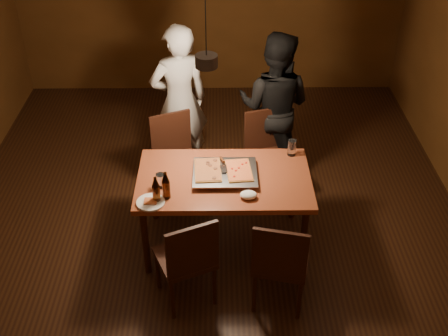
{
  "coord_description": "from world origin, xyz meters",
  "views": [
    {
      "loc": [
        0.09,
        -4.1,
        3.59
      ],
      "look_at": [
        0.14,
        -0.18,
        0.85
      ],
      "focal_mm": 45.0,
      "sensor_mm": 36.0,
      "label": 1
    }
  ],
  "objects_px": {
    "dining_table": "(224,184)",
    "plate_slice": "(151,202)",
    "chair_far_left": "(175,150)",
    "chair_far_right": "(267,146)",
    "chair_near_left": "(188,255)",
    "chair_near_right": "(280,258)",
    "pendant_lamp": "(206,60)",
    "beer_bottle_b": "(166,185)",
    "pizza_tray": "(225,174)",
    "beer_bottle_a": "(156,190)",
    "diner_dark": "(274,106)",
    "diner_white": "(179,101)"
  },
  "relations": [
    {
      "from": "dining_table",
      "to": "chair_near_left",
      "type": "relative_size",
      "value": 2.71
    },
    {
      "from": "plate_slice",
      "to": "chair_far_left",
      "type": "bearing_deg",
      "value": 84.07
    },
    {
      "from": "dining_table",
      "to": "diner_dark",
      "type": "relative_size",
      "value": 0.94
    },
    {
      "from": "chair_far_right",
      "to": "chair_near_left",
      "type": "xyz_separation_m",
      "value": [
        -0.73,
        -1.56,
        0.0
      ]
    },
    {
      "from": "chair_near_right",
      "to": "plate_slice",
      "type": "xyz_separation_m",
      "value": [
        -1.03,
        0.42,
        0.22
      ]
    },
    {
      "from": "chair_near_left",
      "to": "diner_white",
      "type": "height_order",
      "value": "diner_white"
    },
    {
      "from": "chair_near_left",
      "to": "diner_white",
      "type": "xyz_separation_m",
      "value": [
        -0.16,
        1.96,
        0.29
      ]
    },
    {
      "from": "pendant_lamp",
      "to": "plate_slice",
      "type": "bearing_deg",
      "value": -131.0
    },
    {
      "from": "beer_bottle_a",
      "to": "beer_bottle_b",
      "type": "distance_m",
      "value": 0.09
    },
    {
      "from": "chair_far_left",
      "to": "chair_far_right",
      "type": "bearing_deg",
      "value": 160.5
    },
    {
      "from": "chair_far_right",
      "to": "diner_dark",
      "type": "relative_size",
      "value": 0.33
    },
    {
      "from": "chair_far_left",
      "to": "chair_near_left",
      "type": "xyz_separation_m",
      "value": [
        0.19,
        -1.5,
        0.0
      ]
    },
    {
      "from": "plate_slice",
      "to": "chair_far_right",
      "type": "bearing_deg",
      "value": 48.54
    },
    {
      "from": "beer_bottle_b",
      "to": "pendant_lamp",
      "type": "distance_m",
      "value": 1.05
    },
    {
      "from": "diner_dark",
      "to": "diner_white",
      "type": "bearing_deg",
      "value": 16.26
    },
    {
      "from": "chair_near_right",
      "to": "chair_far_left",
      "type": "bearing_deg",
      "value": 133.47
    },
    {
      "from": "diner_white",
      "to": "diner_dark",
      "type": "distance_m",
      "value": 0.98
    },
    {
      "from": "plate_slice",
      "to": "pizza_tray",
      "type": "bearing_deg",
      "value": 31.21
    },
    {
      "from": "diner_white",
      "to": "diner_dark",
      "type": "xyz_separation_m",
      "value": [
        0.98,
        -0.07,
        -0.03
      ]
    },
    {
      "from": "dining_table",
      "to": "chair_near_right",
      "type": "xyz_separation_m",
      "value": [
        0.43,
        -0.77,
        -0.14
      ]
    },
    {
      "from": "chair_far_right",
      "to": "chair_near_left",
      "type": "height_order",
      "value": "same"
    },
    {
      "from": "chair_far_left",
      "to": "diner_dark",
      "type": "height_order",
      "value": "diner_dark"
    },
    {
      "from": "pizza_tray",
      "to": "beer_bottle_a",
      "type": "bearing_deg",
      "value": -151.48
    },
    {
      "from": "chair_near_right",
      "to": "beer_bottle_b",
      "type": "bearing_deg",
      "value": 164.1
    },
    {
      "from": "chair_far_left",
      "to": "chair_far_right",
      "type": "xyz_separation_m",
      "value": [
        0.93,
        0.06,
        0.0
      ]
    },
    {
      "from": "dining_table",
      "to": "pendant_lamp",
      "type": "height_order",
      "value": "pendant_lamp"
    },
    {
      "from": "dining_table",
      "to": "pendant_lamp",
      "type": "relative_size",
      "value": 1.36
    },
    {
      "from": "dining_table",
      "to": "pendant_lamp",
      "type": "xyz_separation_m",
      "value": [
        -0.14,
        0.18,
        1.08
      ]
    },
    {
      "from": "chair_near_right",
      "to": "diner_white",
      "type": "bearing_deg",
      "value": 126.51
    },
    {
      "from": "chair_far_right",
      "to": "diner_white",
      "type": "xyz_separation_m",
      "value": [
        -0.89,
        0.4,
        0.29
      ]
    },
    {
      "from": "dining_table",
      "to": "diner_dark",
      "type": "distance_m",
      "value": 1.29
    },
    {
      "from": "chair_near_left",
      "to": "diner_dark",
      "type": "distance_m",
      "value": 2.08
    },
    {
      "from": "dining_table",
      "to": "beer_bottle_b",
      "type": "bearing_deg",
      "value": -150.01
    },
    {
      "from": "chair_near_right",
      "to": "plate_slice",
      "type": "bearing_deg",
      "value": 170.59
    },
    {
      "from": "dining_table",
      "to": "plate_slice",
      "type": "bearing_deg",
      "value": -149.85
    },
    {
      "from": "chair_near_right",
      "to": "beer_bottle_b",
      "type": "distance_m",
      "value": 1.08
    },
    {
      "from": "dining_table",
      "to": "chair_near_left",
      "type": "xyz_separation_m",
      "value": [
        -0.29,
        -0.73,
        -0.14
      ]
    },
    {
      "from": "dining_table",
      "to": "chair_far_right",
      "type": "height_order",
      "value": "chair_far_right"
    },
    {
      "from": "chair_far_left",
      "to": "pendant_lamp",
      "type": "xyz_separation_m",
      "value": [
        0.35,
        -0.59,
        1.22
      ]
    },
    {
      "from": "dining_table",
      "to": "chair_far_right",
      "type": "relative_size",
      "value": 2.85
    },
    {
      "from": "beer_bottle_b",
      "to": "dining_table",
      "type": "bearing_deg",
      "value": 29.99
    },
    {
      "from": "chair_far_left",
      "to": "diner_white",
      "type": "height_order",
      "value": "diner_white"
    },
    {
      "from": "chair_far_left",
      "to": "diner_white",
      "type": "bearing_deg",
      "value": -117.48
    },
    {
      "from": "plate_slice",
      "to": "pendant_lamp",
      "type": "height_order",
      "value": "pendant_lamp"
    },
    {
      "from": "dining_table",
      "to": "plate_slice",
      "type": "xyz_separation_m",
      "value": [
        -0.6,
        -0.35,
        0.08
      ]
    },
    {
      "from": "chair_near_right",
      "to": "beer_bottle_a",
      "type": "height_order",
      "value": "beer_bottle_a"
    },
    {
      "from": "beer_bottle_a",
      "to": "diner_white",
      "type": "xyz_separation_m",
      "value": [
        0.1,
        1.56,
        -0.04
      ]
    },
    {
      "from": "chair_far_left",
      "to": "chair_near_right",
      "type": "distance_m",
      "value": 1.79
    },
    {
      "from": "chair_near_right",
      "to": "pendant_lamp",
      "type": "height_order",
      "value": "pendant_lamp"
    },
    {
      "from": "beer_bottle_a",
      "to": "pendant_lamp",
      "type": "xyz_separation_m",
      "value": [
        0.41,
        0.51,
        0.89
      ]
    }
  ]
}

